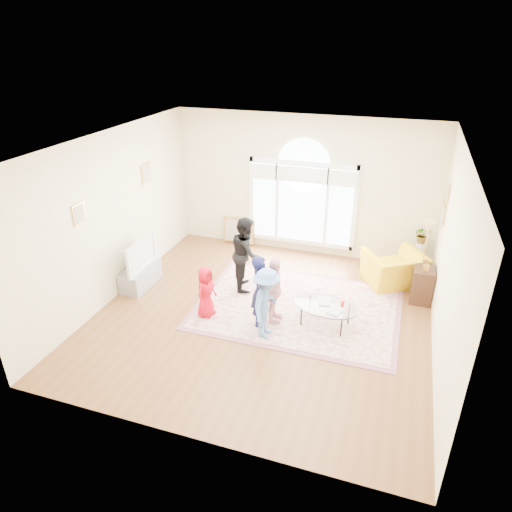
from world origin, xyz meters
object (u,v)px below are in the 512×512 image
(area_rug, at_px, (298,307))
(coffee_table, at_px, (326,306))
(tv_console, at_px, (141,276))
(television, at_px, (138,253))
(armchair, at_px, (394,269))

(area_rug, bearing_deg, coffee_table, -35.04)
(tv_console, relative_size, television, 0.90)
(armchair, bearing_deg, coffee_table, 28.48)
(armchair, bearing_deg, tv_console, -13.84)
(television, height_order, coffee_table, television)
(television, height_order, armchair, television)
(tv_console, xyz_separation_m, armchair, (4.97, 1.71, 0.15))
(television, distance_m, coffee_table, 3.92)
(area_rug, xyz_separation_m, tv_console, (-3.32, -0.19, 0.20))
(tv_console, relative_size, armchair, 0.91)
(coffee_table, relative_size, armchair, 1.16)
(television, bearing_deg, coffee_table, -3.33)
(area_rug, xyz_separation_m, armchair, (1.65, 1.52, 0.35))
(tv_console, bearing_deg, television, -0.00)
(television, relative_size, armchair, 1.01)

